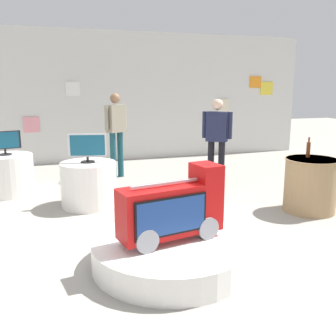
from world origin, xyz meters
TOP-DOWN VIEW (x-y plane):
  - ground_plane at (0.00, 0.00)m, footprint 30.00×30.00m
  - back_wall_display at (-0.01, 5.49)m, footprint 11.13×0.13m
  - main_display_pedestal at (-0.03, -0.44)m, footprint 1.65×1.65m
  - novelty_firetruck_tv at (-0.01, -0.44)m, footprint 1.14×0.56m
  - display_pedestal_left_rear at (-0.64, 1.86)m, footprint 0.86×0.86m
  - tv_on_left_rear at (-0.64, 1.85)m, footprint 0.56×0.21m
  - display_pedestal_center_rear at (-1.92, 2.94)m, footprint 0.87×0.87m
  - tv_on_center_rear at (-1.92, 2.93)m, footprint 0.52×0.20m
  - side_table_round at (2.49, 0.59)m, footprint 0.78×0.78m
  - bottle_on_side_table at (2.50, 0.72)m, footprint 0.06×0.06m
  - shopper_browsing_near_truck at (0.10, 3.59)m, footprint 0.48×0.37m
  - shopper_browsing_rear at (1.76, 2.35)m, footprint 0.46×0.39m

SIDE VIEW (x-z plane):
  - ground_plane at x=0.00m, z-range 0.00..0.00m
  - main_display_pedestal at x=-0.03m, z-range 0.00..0.28m
  - display_pedestal_left_rear at x=-0.64m, z-range 0.00..0.69m
  - display_pedestal_center_rear at x=-1.92m, z-range 0.00..0.69m
  - side_table_round at x=2.49m, z-range 0.01..0.81m
  - novelty_firetruck_tv at x=-0.01m, z-range 0.21..0.97m
  - tv_on_center_rear at x=-1.92m, z-range 0.72..1.13m
  - bottle_on_side_table at x=2.50m, z-range 0.77..1.07m
  - tv_on_left_rear at x=-0.64m, z-range 0.72..1.16m
  - shopper_browsing_rear at x=1.76m, z-range 0.14..1.76m
  - shopper_browsing_near_truck at x=0.10m, z-range 0.15..1.87m
  - back_wall_display at x=-0.01m, z-range 0.00..3.18m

